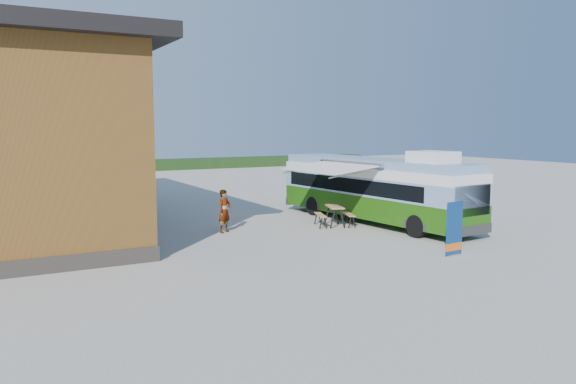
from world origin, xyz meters
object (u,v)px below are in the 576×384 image
bus (375,187)px  picnic_table (335,211)px  banner (454,234)px  slurry_tanker (101,182)px  person_b (112,194)px  person_a (224,211)px

bus → picnic_table: (-2.09, 0.07, -0.94)m
banner → picnic_table: 6.63m
picnic_table → slurry_tanker: bearing=144.3°
picnic_table → person_b: person_b is taller
banner → slurry_tanker: (-8.15, 17.96, 0.58)m
slurry_tanker → banner: bearing=-41.6°
banner → person_b: (-8.15, 14.97, 0.20)m
picnic_table → person_a: person_a is taller
person_a → slurry_tanker: size_ratio=0.30×
person_b → slurry_tanker: slurry_tanker is taller
bus → picnic_table: bus is taller
slurry_tanker → picnic_table: bearing=-31.8°
picnic_table → banner: bearing=-66.1°
picnic_table → person_b: bearing=152.8°
person_b → banner: bearing=68.1°
banner → person_b: person_b is taller
person_a → picnic_table: bearing=-38.2°
banner → bus: bearing=70.7°
person_a → bus: bearing=-35.5°
banner → picnic_table: banner is taller
person_a → person_b: size_ratio=0.93×
person_b → slurry_tanker: 3.01m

